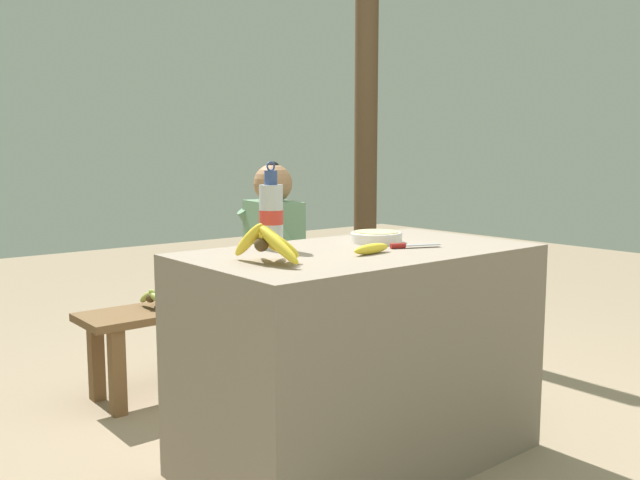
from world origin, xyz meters
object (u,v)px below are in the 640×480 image
object	(u,v)px
banana_bunch_ripe	(269,243)
wooden_bench	(224,312)
loose_banana_front	(371,249)
support_post_far	(366,135)
seated_vendor	(266,252)
serving_bowl	(376,236)
banana_bunch_green	(156,298)
water_bottle	(271,215)
knife	(408,245)

from	to	relation	value
banana_bunch_ripe	wooden_bench	bearing A→B (deg)	65.43
loose_banana_front	support_post_far	world-z (taller)	support_post_far
wooden_bench	seated_vendor	xyz separation A→B (m)	(0.24, -0.02, 0.28)
serving_bowl	banana_bunch_green	xyz separation A→B (m)	(-0.44, 1.01, -0.35)
banana_bunch_ripe	banana_bunch_green	bearing A→B (deg)	81.86
banana_bunch_ripe	serving_bowl	size ratio (longest dim) A/B	1.53
serving_bowl	support_post_far	bearing A→B (deg)	48.26
loose_banana_front	wooden_bench	distance (m)	1.30
loose_banana_front	banana_bunch_green	world-z (taller)	loose_banana_front
serving_bowl	banana_bunch_ripe	bearing A→B (deg)	-166.42
water_bottle	wooden_bench	world-z (taller)	water_bottle
water_bottle	loose_banana_front	size ratio (longest dim) A/B	1.76
water_bottle	support_post_far	bearing A→B (deg)	37.56
water_bottle	support_post_far	xyz separation A→B (m)	(1.63, 1.25, 0.33)
serving_bowl	loose_banana_front	size ratio (longest dim) A/B	1.12
wooden_bench	serving_bowl	bearing A→B (deg)	-85.77
serving_bowl	water_bottle	bearing A→B (deg)	165.78
serving_bowl	loose_banana_front	world-z (taller)	serving_bowl
seated_vendor	banana_bunch_green	size ratio (longest dim) A/B	4.37
seated_vendor	wooden_bench	bearing A→B (deg)	4.63
banana_bunch_ripe	water_bottle	bearing A→B (deg)	53.61
loose_banana_front	banana_bunch_green	distance (m)	1.27
knife	seated_vendor	size ratio (longest dim) A/B	0.17
serving_bowl	knife	world-z (taller)	serving_bowl
banana_bunch_green	support_post_far	bearing A→B (deg)	12.03
water_bottle	support_post_far	world-z (taller)	support_post_far
banana_bunch_ripe	water_bottle	size ratio (longest dim) A/B	0.97
banana_bunch_green	support_post_far	world-z (taller)	support_post_far
banana_bunch_ripe	loose_banana_front	world-z (taller)	banana_bunch_ripe
wooden_bench	seated_vendor	size ratio (longest dim) A/B	1.31
wooden_bench	banana_bunch_green	xyz separation A→B (m)	(-0.36, -0.00, 0.12)
wooden_bench	support_post_far	bearing A→B (deg)	15.24
wooden_bench	support_post_far	distance (m)	1.61
water_bottle	banana_bunch_green	size ratio (longest dim) A/B	1.25
water_bottle	seated_vendor	bearing A→B (deg)	56.54
knife	seated_vendor	world-z (taller)	seated_vendor
knife	banana_bunch_green	bearing A→B (deg)	131.29
knife	banana_bunch_green	xyz separation A→B (m)	(-0.42, 1.19, -0.33)
banana_bunch_ripe	knife	world-z (taller)	banana_bunch_ripe
banana_bunch_green	support_post_far	size ratio (longest dim) A/B	0.10
wooden_bench	banana_bunch_green	bearing A→B (deg)	-179.82
knife	banana_bunch_green	distance (m)	1.30
loose_banana_front	knife	world-z (taller)	loose_banana_front
banana_bunch_green	knife	bearing A→B (deg)	-70.66
loose_banana_front	wooden_bench	xyz separation A→B (m)	(0.14, 1.21, -0.46)
wooden_bench	banana_bunch_green	distance (m)	0.38
seated_vendor	banana_bunch_green	distance (m)	0.62
seated_vendor	support_post_far	xyz separation A→B (m)	(1.05, 0.37, 0.62)
wooden_bench	knife	bearing A→B (deg)	-87.34
serving_bowl	wooden_bench	world-z (taller)	serving_bowl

